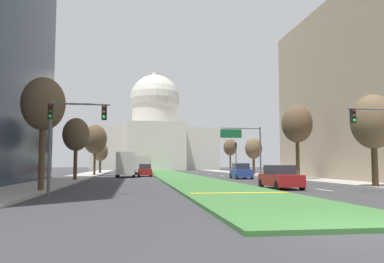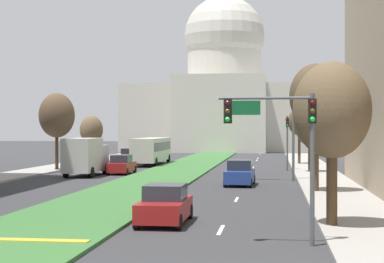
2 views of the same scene
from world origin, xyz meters
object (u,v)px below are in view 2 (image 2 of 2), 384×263
at_px(street_tree_right_near, 332,111).
at_px(sedan_very_far, 148,154).
at_px(overhead_guide_sign, 267,120).
at_px(box_truck_delivery, 86,156).
at_px(sedan_lead_stopped, 165,205).
at_px(street_tree_left_distant, 91,130).
at_px(sedan_far_horizon, 131,157).
at_px(city_bus, 152,149).
at_px(street_tree_right_distant, 299,122).
at_px(street_tree_right_far, 310,128).
at_px(traffic_light_near_right, 287,135).
at_px(street_tree_right_mid, 316,97).
at_px(sedan_midblock, 240,174).
at_px(traffic_light_far_right, 287,136).
at_px(sedan_distant, 122,165).
at_px(street_tree_left_far, 57,116).
at_px(capitol_building, 224,94).

distance_m(street_tree_right_near, sedan_very_far, 55.45).
xyz_separation_m(overhead_guide_sign, box_truck_delivery, (-15.22, 2.73, -2.96)).
height_order(sedan_lead_stopped, box_truck_delivery, box_truck_delivery).
xyz_separation_m(street_tree_left_distant, box_truck_delivery, (4.87, -18.19, -2.13)).
height_order(sedan_far_horizon, city_bus, city_bus).
bearing_deg(street_tree_right_distant, city_bus, -172.67).
bearing_deg(street_tree_right_far, street_tree_left_distant, 152.66).
distance_m(traffic_light_near_right, sedan_far_horizon, 49.61).
bearing_deg(city_bus, overhead_guide_sign, -56.54).
bearing_deg(street_tree_right_distant, street_tree_left_distant, -178.67).
bearing_deg(street_tree_right_distant, sedan_lead_stopped, -99.51).
xyz_separation_m(street_tree_right_near, street_tree_right_distant, (0.51, 44.43, 0.03)).
relative_size(street_tree_right_mid, sedan_very_far, 1.82).
xyz_separation_m(sedan_midblock, sedan_very_far, (-13.34, 33.76, -0.04)).
relative_size(traffic_light_near_right, sedan_midblock, 1.23).
relative_size(traffic_light_far_right, sedan_very_far, 1.18).
distance_m(traffic_light_far_right, street_tree_right_near, 34.61).
bearing_deg(street_tree_right_far, sedan_distant, -168.60).
relative_size(overhead_guide_sign, street_tree_right_mid, 0.81).
relative_size(street_tree_right_far, sedan_very_far, 1.29).
relative_size(overhead_guide_sign, sedan_distant, 1.50).
bearing_deg(street_tree_left_far, box_truck_delivery, -51.77).
bearing_deg(traffic_light_near_right, capitol_building, 95.78).
xyz_separation_m(capitol_building, street_tree_left_far, (-11.34, -57.26, -5.07)).
distance_m(sedan_distant, sedan_far_horizon, 14.84).
height_order(sedan_very_far, box_truck_delivery, box_truck_delivery).
height_order(street_tree_left_distant, sedan_far_horizon, street_tree_left_distant).
bearing_deg(street_tree_left_far, street_tree_right_near, -54.36).
bearing_deg(sedan_far_horizon, sedan_lead_stopped, -75.18).
relative_size(capitol_building, sedan_far_horizon, 7.43).
height_order(overhead_guide_sign, sedan_midblock, overhead_guide_sign).
xyz_separation_m(overhead_guide_sign, sedan_very_far, (-15.20, 29.33, -3.84)).
bearing_deg(street_tree_right_distant, sedan_distant, -134.72).
relative_size(street_tree_right_near, sedan_lead_stopped, 1.61).
bearing_deg(sedan_midblock, street_tree_left_distant, 125.73).
distance_m(sedan_lead_stopped, sedan_very_far, 53.04).
bearing_deg(traffic_light_near_right, box_truck_delivery, 118.62).
distance_m(street_tree_right_mid, street_tree_right_far, 17.88).
height_order(street_tree_right_distant, sedan_distant, street_tree_right_distant).
distance_m(overhead_guide_sign, street_tree_right_distant, 21.72).
bearing_deg(box_truck_delivery, traffic_light_near_right, -61.38).
bearing_deg(street_tree_right_mid, city_bus, 119.08).
bearing_deg(sedan_very_far, sedan_lead_stopped, -77.88).
relative_size(traffic_light_near_right, street_tree_left_far, 0.71).
relative_size(traffic_light_near_right, street_tree_right_mid, 0.65).
xyz_separation_m(street_tree_right_near, street_tree_left_far, (-22.58, 31.49, 0.52)).
bearing_deg(sedan_lead_stopped, city_bus, 101.79).
xyz_separation_m(street_tree_right_near, street_tree_right_far, (0.95, 31.57, -0.69)).
relative_size(street_tree_right_distant, box_truck_delivery, 0.99).
xyz_separation_m(sedan_midblock, box_truck_delivery, (-13.36, 7.15, 0.85)).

